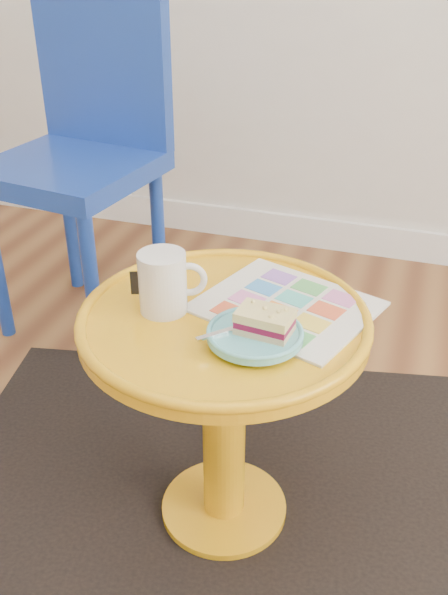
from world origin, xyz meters
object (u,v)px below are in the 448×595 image
(newspaper, at_px, (286,306))
(plate, at_px, (255,335))
(side_table, at_px, (224,379))
(chair, at_px, (84,141))
(mug, at_px, (164,281))

(newspaper, distance_m, plate, 0.14)
(side_table, xyz_separation_m, newspaper, (0.10, 0.07, 0.14))
(chair, xyz_separation_m, newspaper, (0.75, -0.63, -0.06))
(plate, bearing_deg, side_table, 139.24)
(newspaper, bearing_deg, mug, -140.23)
(chair, bearing_deg, plate, -37.81)
(mug, bearing_deg, newspaper, 0.72)
(newspaper, bearing_deg, side_table, -126.55)
(mug, height_order, plate, mug)
(side_table, height_order, plate, plate)
(side_table, bearing_deg, plate, -40.76)
(newspaper, bearing_deg, chair, 159.55)
(side_table, xyz_separation_m, chair, (-0.65, 0.70, 0.21))
(chair, distance_m, plate, 1.06)
(chair, bearing_deg, newspaper, -31.45)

